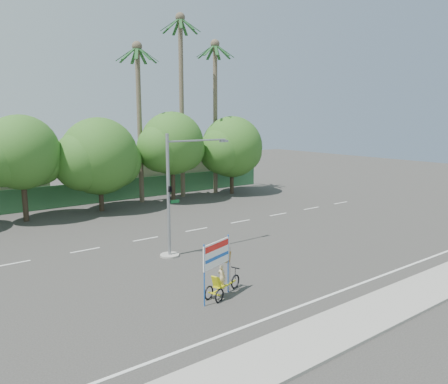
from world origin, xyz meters
TOP-DOWN VIEW (x-y plane):
  - ground at (0.00, 0.00)m, footprint 120.00×120.00m
  - sidewalk_near at (0.00, -7.50)m, footprint 50.00×2.40m
  - fence at (0.00, 21.50)m, footprint 38.00×0.08m
  - building_right at (8.00, 26.00)m, footprint 14.00×8.00m
  - tree_left at (-7.05, 18.00)m, footprint 6.66×5.60m
  - tree_center at (-1.05, 18.00)m, footprint 7.62×6.40m
  - tree_right at (5.95, 18.00)m, footprint 6.90×5.80m
  - tree_far_right at (12.95, 18.00)m, footprint 7.38×6.20m
  - palm_tall at (8.00, 19.50)m, footprint 3.73×3.79m
  - palm_mid at (12.00, 19.50)m, footprint 3.73×3.79m
  - palm_short at (3.50, 19.50)m, footprint 3.73×3.79m
  - traffic_signal at (-2.20, 3.98)m, footprint 4.72×1.10m
  - trike_billboard at (-3.59, -2.36)m, footprint 2.68×1.18m

SIDE VIEW (x-z plane):
  - ground at x=0.00m, z-range 0.00..0.00m
  - sidewalk_near at x=0.00m, z-range 0.00..0.12m
  - fence at x=0.00m, z-range 0.00..2.00m
  - trike_billboard at x=-3.59m, z-range -0.27..2.49m
  - building_right at x=8.00m, z-range 0.00..3.60m
  - traffic_signal at x=-2.20m, z-range -0.58..6.42m
  - tree_center at x=-1.05m, z-range 0.54..8.39m
  - tree_far_right at x=12.95m, z-range 0.68..8.61m
  - tree_left at x=-7.05m, z-range 1.02..9.09m
  - tree_right at x=5.95m, z-range 1.06..9.42m
  - palm_short at x=3.50m, z-range 1.64..16.09m
  - palm_mid at x=12.00m, z-range 1.67..17.12m
  - palm_tall at x=8.00m, z-range 1.74..19.19m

